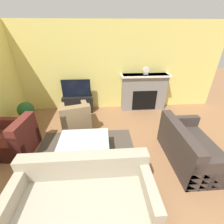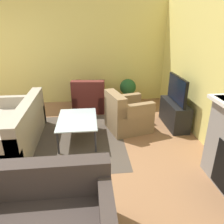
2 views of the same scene
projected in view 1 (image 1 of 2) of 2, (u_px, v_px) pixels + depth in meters
name	position (u px, v px, depth m)	size (l,w,h in m)	color
wall_back	(98.00, 69.00, 4.74)	(7.93, 0.06, 2.70)	#EADB72
area_rug	(85.00, 158.00, 3.23)	(2.23, 1.92, 0.00)	#4C4238
fireplace	(144.00, 91.00, 4.99)	(1.57, 0.43, 1.19)	gray
tv_stand	(78.00, 104.00, 4.96)	(0.95, 0.36, 0.54)	black
tv	(76.00, 88.00, 4.70)	(0.89, 0.06, 0.55)	black
couch_sectional	(84.00, 197.00, 2.17)	(1.94, 0.90, 0.82)	#9E937F
couch_loveseat	(190.00, 149.00, 3.06)	(0.89, 1.45, 0.82)	#3D332D
armchair_by_window	(14.00, 140.00, 3.28)	(0.92, 0.85, 0.82)	#5B231E
armchair_accent	(76.00, 120.00, 4.03)	(0.92, 0.97, 0.82)	#8C704C
coffee_table	(84.00, 140.00, 3.13)	(1.03, 0.72, 0.43)	#333338
potted_plant	(27.00, 113.00, 4.10)	(0.42, 0.42, 0.73)	#AD704C
mantel_clock	(146.00, 70.00, 4.66)	(0.21, 0.07, 0.24)	beige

